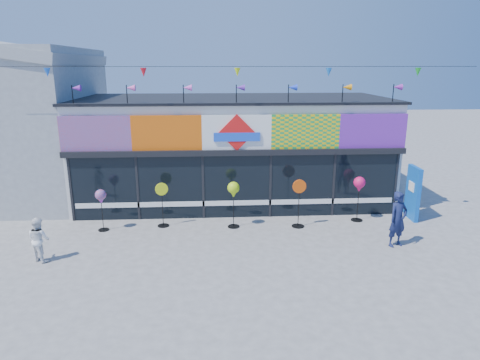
{
  "coord_description": "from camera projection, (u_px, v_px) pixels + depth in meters",
  "views": [
    {
      "loc": [
        -0.78,
        -11.22,
        5.37
      ],
      "look_at": [
        0.03,
        2.0,
        1.78
      ],
      "focal_mm": 32.0,
      "sensor_mm": 36.0,
      "label": 1
    }
  ],
  "objects": [
    {
      "name": "ground",
      "position": [
        243.0,
        258.0,
        12.26
      ],
      "size": [
        80.0,
        80.0,
        0.0
      ],
      "primitive_type": "plane",
      "color": "slate",
      "rests_on": "ground"
    },
    {
      "name": "kite_shop",
      "position": [
        233.0,
        148.0,
        17.44
      ],
      "size": [
        16.0,
        5.7,
        5.31
      ],
      "color": "silver",
      "rests_on": "ground"
    },
    {
      "name": "blue_sign",
      "position": [
        413.0,
        193.0,
        15.17
      ],
      "size": [
        0.19,
        0.96,
        1.91
      ],
      "rotation": [
        0.0,
        0.0,
        -0.03
      ],
      "color": "#0C53B8",
      "rests_on": "ground"
    },
    {
      "name": "spinner_0",
      "position": [
        101.0,
        198.0,
        14.01
      ],
      "size": [
        0.36,
        0.36,
        1.42
      ],
      "color": "black",
      "rests_on": "ground"
    },
    {
      "name": "spinner_1",
      "position": [
        162.0,
        204.0,
        14.46
      ],
      "size": [
        0.43,
        0.39,
        1.54
      ],
      "color": "black",
      "rests_on": "ground"
    },
    {
      "name": "spinner_2",
      "position": [
        233.0,
        191.0,
        14.27
      ],
      "size": [
        0.4,
        0.4,
        1.59
      ],
      "color": "black",
      "rests_on": "ground"
    },
    {
      "name": "spinner_3",
      "position": [
        299.0,
        202.0,
        14.4
      ],
      "size": [
        0.47,
        0.42,
        1.67
      ],
      "color": "black",
      "rests_on": "ground"
    },
    {
      "name": "spinner_4",
      "position": [
        359.0,
        186.0,
        14.87
      ],
      "size": [
        0.41,
        0.41,
        1.61
      ],
      "color": "black",
      "rests_on": "ground"
    },
    {
      "name": "adult_man",
      "position": [
        398.0,
        219.0,
        12.87
      ],
      "size": [
        0.73,
        0.6,
        1.71
      ],
      "primitive_type": "imported",
      "rotation": [
        0.0,
        0.0,
        0.36
      ],
      "color": "#161E46",
      "rests_on": "ground"
    },
    {
      "name": "child",
      "position": [
        39.0,
        239.0,
        11.95
      ],
      "size": [
        0.71,
        0.63,
        1.28
      ],
      "primitive_type": "imported",
      "rotation": [
        0.0,
        0.0,
        2.57
      ],
      "color": "white",
      "rests_on": "ground"
    }
  ]
}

